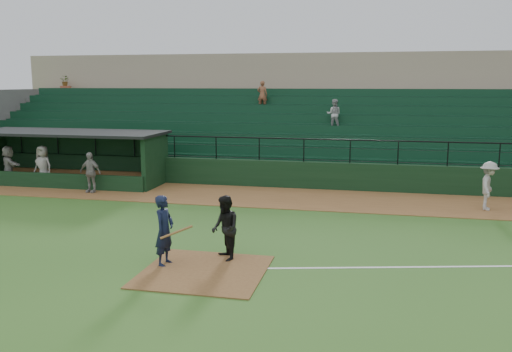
# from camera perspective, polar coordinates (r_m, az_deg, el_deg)

# --- Properties ---
(ground) EXTENTS (90.00, 90.00, 0.00)m
(ground) POSITION_cam_1_polar(r_m,az_deg,el_deg) (14.60, -4.28, -8.72)
(ground) COLOR #2F5A1D
(ground) RESTS_ON ground
(warning_track) EXTENTS (40.00, 4.00, 0.03)m
(warning_track) POSITION_cam_1_polar(r_m,az_deg,el_deg) (22.11, 1.68, -2.24)
(warning_track) COLOR brown
(warning_track) RESTS_ON ground
(home_plate_dirt) EXTENTS (3.00, 3.00, 0.03)m
(home_plate_dirt) POSITION_cam_1_polar(r_m,az_deg,el_deg) (13.69, -5.50, -9.95)
(home_plate_dirt) COLOR brown
(home_plate_dirt) RESTS_ON ground
(stadium_structure) EXTENTS (38.00, 13.08, 6.40)m
(stadium_structure) POSITION_cam_1_polar(r_m,az_deg,el_deg) (30.06, 4.72, 5.35)
(stadium_structure) COLOR black
(stadium_structure) RESTS_ON ground
(dugout) EXTENTS (8.90, 3.20, 2.42)m
(dugout) POSITION_cam_1_polar(r_m,az_deg,el_deg) (26.84, -18.56, 2.25)
(dugout) COLOR black
(dugout) RESTS_ON ground
(batter_at_plate) EXTENTS (1.05, 0.72, 1.83)m
(batter_at_plate) POSITION_cam_1_polar(r_m,az_deg,el_deg) (14.05, -9.61, -5.68)
(batter_at_plate) COLOR black
(batter_at_plate) RESTS_ON ground
(umpire) EXTENTS (1.00, 1.06, 1.73)m
(umpire) POSITION_cam_1_polar(r_m,az_deg,el_deg) (14.28, -3.27, -5.51)
(umpire) COLOR black
(umpire) RESTS_ON ground
(runner) EXTENTS (0.92, 1.28, 1.78)m
(runner) POSITION_cam_1_polar(r_m,az_deg,el_deg) (21.44, 23.28, -0.96)
(runner) COLOR #ADA8A2
(runner) RESTS_ON warning_track
(dugout_player_a) EXTENTS (1.04, 0.53, 1.71)m
(dugout_player_a) POSITION_cam_1_polar(r_m,az_deg,el_deg) (23.92, -17.05, 0.37)
(dugout_player_a) COLOR gray
(dugout_player_a) RESTS_ON warning_track
(dugout_player_b) EXTENTS (0.96, 0.69, 1.83)m
(dugout_player_b) POSITION_cam_1_polar(r_m,az_deg,el_deg) (26.01, -21.49, 0.98)
(dugout_player_b) COLOR gray
(dugout_player_b) RESTS_ON warning_track
(dugout_player_c) EXTENTS (1.63, 1.38, 1.76)m
(dugout_player_c) POSITION_cam_1_polar(r_m,az_deg,el_deg) (27.22, -24.57, 1.06)
(dugout_player_c) COLOR gray
(dugout_player_c) RESTS_ON warning_track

